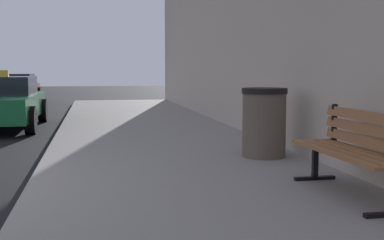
# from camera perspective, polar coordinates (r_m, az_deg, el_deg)

# --- Properties ---
(sidewalk) EXTENTS (4.00, 32.00, 0.15)m
(sidewalk) POSITION_cam_1_polar(r_m,az_deg,el_deg) (6.02, 1.06, -7.36)
(sidewalk) COLOR gray
(sidewalk) RESTS_ON ground_plane
(bench) EXTENTS (0.52, 1.76, 0.89)m
(bench) POSITION_cam_1_polar(r_m,az_deg,el_deg) (5.40, 18.21, -2.81)
(bench) COLOR brown
(bench) RESTS_ON sidewalk
(trash_bin) EXTENTS (0.67, 0.67, 1.02)m
(trash_bin) POSITION_cam_1_polar(r_m,az_deg,el_deg) (7.50, 8.18, -0.26)
(trash_bin) COLOR brown
(trash_bin) RESTS_ON sidewalk
(car_green) EXTENTS (1.95, 4.34, 1.43)m
(car_green) POSITION_cam_1_polar(r_m,az_deg,el_deg) (13.26, -20.91, 1.92)
(car_green) COLOR #196638
(car_green) RESTS_ON ground_plane
(car_red) EXTENTS (1.93, 4.47, 1.27)m
(car_red) POSITION_cam_1_polar(r_m,az_deg,el_deg) (23.05, -19.56, 3.42)
(car_red) COLOR red
(car_red) RESTS_ON ground_plane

